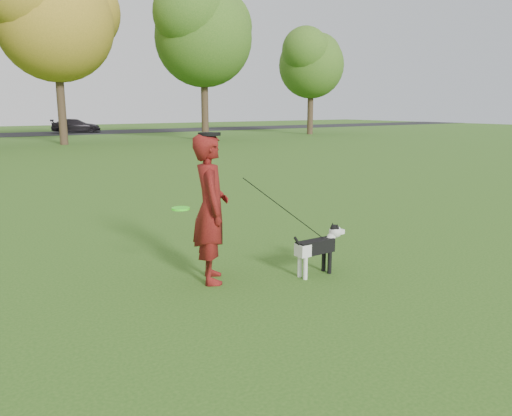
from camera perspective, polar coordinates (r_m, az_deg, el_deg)
ground at (r=6.98m, az=-2.72°, el=-7.95°), size 120.00×120.00×0.00m
man at (r=6.63m, az=-5.20°, el=-0.09°), size 0.72×0.85×1.99m
dog at (r=7.03m, az=7.22°, el=-4.20°), size 0.93×0.19×0.70m
car_right at (r=47.11m, az=-19.90°, el=8.83°), size 4.42×2.61×1.20m
man_held_items at (r=6.88m, az=3.31°, el=-0.17°), size 2.08×0.77×1.53m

